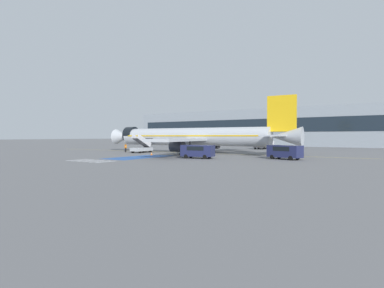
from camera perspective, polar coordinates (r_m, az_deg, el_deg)
The scene contains 19 objects.
ground_plane at distance 61.31m, azimuth -0.40°, elevation -1.68°, with size 600.00×600.00×0.00m, color slate.
apron_leadline_yellow at distance 60.92m, azimuth -0.35°, elevation -1.69°, with size 0.20×76.84×0.01m, color gold.
apron_stand_patch_blue at distance 49.08m, azimuth -9.96°, elevation -2.48°, with size 5.29×12.18×0.01m, color #2856A8.
apron_walkway_bar_0 at distance 45.78m, azimuth -20.99°, elevation -2.84°, with size 0.44×3.60×0.01m, color silver.
apron_walkway_bar_1 at distance 44.82m, azimuth -20.08°, elevation -2.92°, with size 0.44×3.60×0.01m, color silver.
apron_walkway_bar_2 at distance 43.87m, azimuth -19.13°, elevation -3.01°, with size 0.44×3.60×0.01m, color silver.
apron_walkway_bar_3 at distance 42.93m, azimuth -18.14°, elevation -3.09°, with size 0.44×3.60×0.01m, color silver.
apron_walkway_bar_4 at distance 42.01m, azimuth -17.11°, elevation -3.18°, with size 0.44×3.60×0.01m, color silver.
apron_walkway_bar_5 at distance 41.10m, azimuth -16.03°, elevation -3.28°, with size 0.44×3.60×0.01m, color silver.
airliner at distance 60.46m, azimuth 0.25°, elevation 1.39°, with size 42.22×36.50×10.43m.
boarding_stairs_forward at distance 62.49m, azimuth -9.54°, elevation -0.74°, with size 2.43×5.32×3.87m.
fuel_tanker at distance 83.05m, azimuth 13.58°, elevation 0.23°, with size 2.84×10.69×3.24m.
service_van_0 at distance 45.58m, azimuth 17.24°, elevation -1.27°, with size 5.22×3.28×2.05m.
service_van_1 at distance 45.60m, azimuth 1.09°, elevation -1.22°, with size 5.21×2.83×2.02m.
baggage_cart at distance 52.34m, azimuth -1.22°, elevation -1.93°, with size 2.95×2.29×0.87m.
ground_crew_0 at distance 55.67m, azimuth -0.38°, elevation -1.06°, with size 0.48×0.34×1.59m.
ground_crew_1 at distance 64.83m, azimuth -12.53°, elevation -0.60°, with size 0.27×0.45×1.83m.
traffic_cone_0 at distance 54.27m, azimuth -7.71°, elevation -1.83°, with size 0.45×0.45×0.50m.
terminal_building at distance 109.71m, azimuth 20.21°, elevation 3.03°, with size 134.38×12.10×13.05m.
Camera 1 is at (33.51, -51.23, 3.37)m, focal length 28.00 mm.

